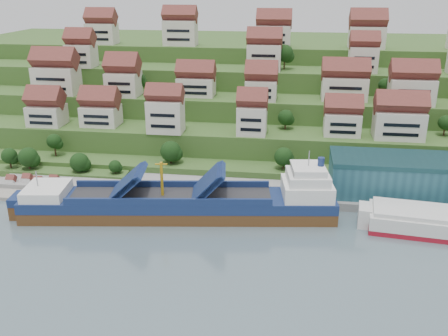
# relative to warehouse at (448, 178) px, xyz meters

# --- Properties ---
(ground) EXTENTS (300.00, 300.00, 0.00)m
(ground) POSITION_rel_warehouse_xyz_m (-52.00, -17.00, -7.20)
(ground) COLOR slate
(ground) RESTS_ON ground
(quay) EXTENTS (180.00, 14.00, 2.20)m
(quay) POSITION_rel_warehouse_xyz_m (-32.00, -2.00, -6.10)
(quay) COLOR gray
(quay) RESTS_ON ground
(pebble_beach) EXTENTS (45.00, 20.00, 1.00)m
(pebble_beach) POSITION_rel_warehouse_xyz_m (-110.00, -5.00, -6.70)
(pebble_beach) COLOR gray
(pebble_beach) RESTS_ON ground
(hillside) EXTENTS (260.00, 128.00, 31.00)m
(hillside) POSITION_rel_warehouse_xyz_m (-52.00, 86.55, 3.46)
(hillside) COLOR #2D4C1E
(hillside) RESTS_ON ground
(hillside_village) EXTENTS (157.57, 63.08, 29.59)m
(hillside_village) POSITION_rel_warehouse_xyz_m (-50.58, 43.01, 16.95)
(hillside_village) COLOR beige
(hillside_village) RESTS_ON ground
(hillside_trees) EXTENTS (141.77, 62.59, 30.94)m
(hillside_trees) POSITION_rel_warehouse_xyz_m (-62.01, 26.21, 8.68)
(hillside_trees) COLOR #173812
(hillside_trees) RESTS_ON ground
(warehouse) EXTENTS (60.00, 15.00, 10.00)m
(warehouse) POSITION_rel_warehouse_xyz_m (0.00, 0.00, 0.00)
(warehouse) COLOR #265967
(warehouse) RESTS_ON quay
(flagpole) EXTENTS (1.28, 0.16, 8.00)m
(flagpole) POSITION_rel_warehouse_xyz_m (-33.89, -7.00, -0.32)
(flagpole) COLOR gray
(flagpole) RESTS_ON quay
(beach_huts) EXTENTS (14.40, 3.70, 2.20)m
(beach_huts) POSITION_rel_warehouse_xyz_m (-112.00, -6.25, -5.10)
(beach_huts) COLOR white
(beach_huts) RESTS_ON pebble_beach
(cargo_ship) EXTENTS (77.68, 22.01, 17.01)m
(cargo_ship) POSITION_rel_warehouse_xyz_m (-65.47, -16.89, -3.95)
(cargo_ship) COLOR #55341A
(cargo_ship) RESTS_ON ground
(second_ship) EXTENTS (31.40, 14.65, 8.79)m
(second_ship) POSITION_rel_warehouse_xyz_m (-5.76, -17.40, -4.55)
(second_ship) COLOR maroon
(second_ship) RESTS_ON ground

